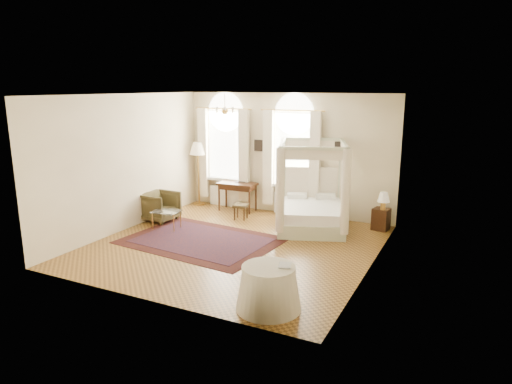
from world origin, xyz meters
TOP-DOWN VIEW (x-y plane):
  - ground at (0.00, 0.00)m, footprint 6.00×6.00m
  - room_walls at (0.00, 0.00)m, footprint 6.00×6.00m
  - window_left at (-1.90, 2.87)m, footprint 1.62×0.27m
  - window_right at (0.20, 2.87)m, footprint 1.62×0.27m
  - chandelier at (-0.90, 1.20)m, footprint 0.51×0.45m
  - wall_pictures at (0.09, 2.97)m, footprint 2.54×0.03m
  - canopy_bed at (1.12, 1.92)m, footprint 2.19×2.41m
  - nightstand at (2.70, 2.57)m, footprint 0.44×0.41m
  - nightstand_lamp at (2.75, 2.49)m, footprint 0.29×0.29m
  - writing_desk at (-1.33, 2.58)m, footprint 1.10×0.60m
  - laptop at (-1.28, 2.69)m, footprint 0.30×0.20m
  - stool at (-0.83, 1.85)m, footprint 0.41×0.41m
  - armchair at (-2.70, 0.82)m, footprint 0.88×0.86m
  - coffee_table at (-2.10, 0.31)m, footprint 0.74×0.57m
  - floor_lamp at (-2.70, 2.70)m, footprint 0.48×0.48m
  - oriental_rug at (-0.84, -0.08)m, footprint 3.62×2.75m
  - side_table at (1.92, -2.38)m, footprint 1.05×1.05m
  - book at (2.05, -2.28)m, footprint 0.26×0.31m

SIDE VIEW (x-z plane):
  - ground at x=0.00m, z-range 0.00..0.00m
  - oriental_rug at x=-0.84m, z-range 0.00..0.01m
  - nightstand at x=2.70m, z-range 0.00..0.54m
  - stool at x=-0.83m, z-range 0.14..0.55m
  - side_table at x=1.92m, z-range -0.01..0.71m
  - armchair at x=-2.70m, z-range 0.00..0.77m
  - coffee_table at x=-2.10m, z-range 0.18..0.64m
  - canopy_bed at x=1.12m, z-range -0.59..1.58m
  - writing_desk at x=-1.33m, z-range 0.29..1.10m
  - book at x=2.05m, z-range 0.72..0.74m
  - laptop at x=-1.28m, z-range 0.81..0.83m
  - nightstand_lamp at x=2.75m, z-range 0.61..1.04m
  - window_left at x=-1.90m, z-range -0.16..3.13m
  - window_right at x=0.20m, z-range -0.16..3.13m
  - floor_lamp at x=-2.70m, z-range 0.66..2.52m
  - wall_pictures at x=0.09m, z-range 1.70..2.09m
  - room_walls at x=0.00m, z-range -1.02..4.98m
  - chandelier at x=-0.90m, z-range 2.66..3.16m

